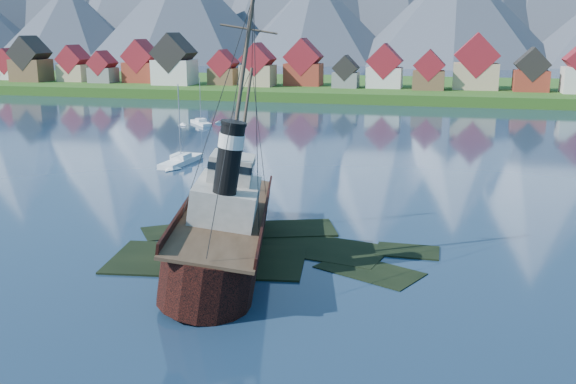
# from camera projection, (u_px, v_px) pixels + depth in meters

# --- Properties ---
(ground) EXTENTS (1400.00, 1400.00, 0.00)m
(ground) POSITION_uv_depth(u_px,v_px,m) (245.00, 256.00, 61.05)
(ground) COLOR #16283E
(ground) RESTS_ON ground
(shoal) EXTENTS (31.71, 21.24, 1.14)m
(shoal) POSITION_uv_depth(u_px,v_px,m) (269.00, 254.00, 62.74)
(shoal) COLOR black
(shoal) RESTS_ON ground
(shore_bank) EXTENTS (600.00, 80.00, 3.20)m
(shore_bank) POSITION_uv_depth(u_px,v_px,m) (394.00, 93.00, 221.04)
(shore_bank) COLOR #1E4B15
(shore_bank) RESTS_ON ground
(seawall) EXTENTS (600.00, 2.50, 2.00)m
(seawall) POSITION_uv_depth(u_px,v_px,m) (383.00, 105.00, 185.28)
(seawall) COLOR #3F3D38
(seawall) RESTS_ON ground
(town) EXTENTS (250.96, 16.69, 17.30)m
(town) POSITION_uv_depth(u_px,v_px,m) (289.00, 68.00, 209.78)
(town) COLOR maroon
(town) RESTS_ON ground
(tugboat_wreck) EXTENTS (7.38, 31.78, 25.18)m
(tugboat_wreck) POSITION_uv_depth(u_px,v_px,m) (225.00, 222.00, 60.91)
(tugboat_wreck) COLOR black
(tugboat_wreck) RESTS_ON ground
(sailboat_a) EXTENTS (3.48, 11.04, 13.27)m
(sailboat_a) POSITION_uv_depth(u_px,v_px,m) (181.00, 162.00, 103.30)
(sailboat_a) COLOR silver
(sailboat_a) RESTS_ON ground
(sailboat_c) EXTENTS (7.27, 7.89, 11.08)m
(sailboat_c) POSITION_uv_depth(u_px,v_px,m) (201.00, 123.00, 146.20)
(sailboat_c) COLOR silver
(sailboat_c) RESTS_ON ground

